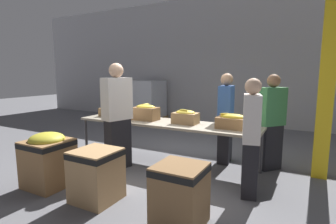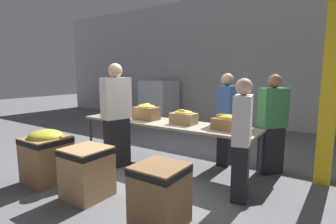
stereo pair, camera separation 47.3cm
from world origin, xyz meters
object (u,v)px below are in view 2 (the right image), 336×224
(support_pillar, at_px, (334,44))
(pallet_stack_0, at_px, (159,101))
(volunteer_3, at_px, (116,116))
(sorting_table, at_px, (164,124))
(banana_box_2, at_px, (184,117))
(volunteer_2, at_px, (226,120))
(volunteer_0, at_px, (272,125))
(banana_box_3, at_px, (229,122))
(banana_box_1, at_px, (146,112))
(volunteer_1, at_px, (242,141))
(donation_bin_1, at_px, (87,170))
(donation_bin_0, at_px, (47,154))
(donation_bin_2, at_px, (160,193))
(banana_box_0, at_px, (116,110))

(support_pillar, distance_m, pallet_stack_0, 6.02)
(volunteer_3, bearing_deg, sorting_table, -29.88)
(banana_box_2, xyz_separation_m, support_pillar, (2.05, 0.57, 1.13))
(volunteer_2, bearing_deg, volunteer_0, 86.73)
(banana_box_3, relative_size, pallet_stack_0, 0.36)
(banana_box_2, bearing_deg, volunteer_0, 23.01)
(banana_box_1, relative_size, banana_box_3, 0.94)
(volunteer_1, relative_size, volunteer_2, 0.96)
(sorting_table, xyz_separation_m, donation_bin_1, (-0.09, -1.62, -0.35))
(sorting_table, height_order, volunteer_2, volunteer_2)
(volunteer_1, distance_m, pallet_stack_0, 5.89)
(volunteer_0, xyz_separation_m, donation_bin_0, (-2.69, -2.21, -0.38))
(volunteer_0, relative_size, volunteer_2, 0.99)
(volunteer_3, bearing_deg, banana_box_1, -1.68)
(banana_box_1, distance_m, donation_bin_2, 2.27)
(banana_box_0, height_order, donation_bin_0, banana_box_0)
(banana_box_0, distance_m, volunteer_3, 0.89)
(volunteer_0, distance_m, donation_bin_2, 2.33)
(banana_box_3, height_order, donation_bin_1, banana_box_3)
(volunteer_1, xyz_separation_m, volunteer_3, (-2.17, -0.01, 0.11))
(banana_box_3, bearing_deg, support_pillar, 26.08)
(sorting_table, distance_m, banana_box_3, 1.21)
(pallet_stack_0, bearing_deg, volunteer_2, -39.45)
(volunteer_3, bearing_deg, donation_bin_2, -106.13)
(volunteer_3, bearing_deg, donation_bin_1, -138.57)
(banana_box_3, xyz_separation_m, donation_bin_1, (-1.29, -1.62, -0.52))
(donation_bin_2, bearing_deg, volunteer_1, 64.56)
(banana_box_0, distance_m, support_pillar, 3.87)
(banana_box_1, distance_m, support_pillar, 3.10)
(banana_box_0, distance_m, banana_box_2, 1.62)
(banana_box_0, height_order, pallet_stack_0, pallet_stack_0)
(volunteer_1, bearing_deg, donation_bin_1, 109.46)
(donation_bin_0, bearing_deg, banana_box_2, 50.09)
(banana_box_3, bearing_deg, banana_box_1, 179.75)
(banana_box_3, bearing_deg, donation_bin_2, -94.24)
(banana_box_3, relative_size, donation_bin_0, 0.62)
(sorting_table, bearing_deg, volunteer_0, 19.18)
(sorting_table, bearing_deg, donation_bin_0, -121.72)
(banana_box_1, relative_size, volunteer_1, 0.29)
(donation_bin_1, xyz_separation_m, pallet_stack_0, (-2.57, 5.14, 0.31))
(volunteer_2, height_order, donation_bin_2, volunteer_2)
(volunteer_0, xyz_separation_m, donation_bin_2, (-0.61, -2.21, -0.43))
(volunteer_3, relative_size, donation_bin_1, 2.69)
(volunteer_2, xyz_separation_m, donation_bin_0, (-1.93, -2.19, -0.38))
(banana_box_2, distance_m, donation_bin_0, 2.20)
(donation_bin_0, bearing_deg, banana_box_3, 36.42)
(sorting_table, relative_size, banana_box_1, 7.26)
(volunteer_2, distance_m, volunteer_3, 1.90)
(volunteer_2, distance_m, donation_bin_1, 2.46)
(banana_box_0, bearing_deg, donation_bin_2, -35.83)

